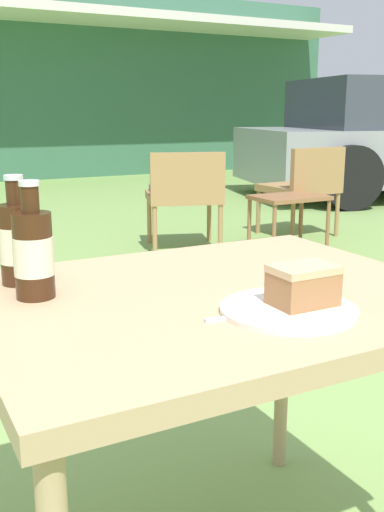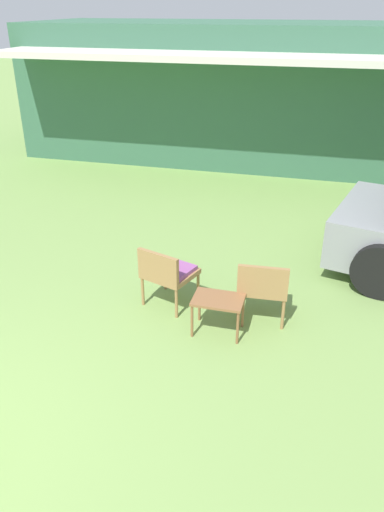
{
  "view_description": "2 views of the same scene",
  "coord_description": "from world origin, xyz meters",
  "px_view_note": "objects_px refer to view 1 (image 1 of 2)",
  "views": [
    {
      "loc": [
        -0.58,
        -0.99,
        1.06
      ],
      "look_at": [
        0.0,
        0.1,
        0.76
      ],
      "focal_mm": 42.0,
      "sensor_mm": 36.0,
      "label": 1
    },
    {
      "loc": [
        3.1,
        -1.83,
        3.28
      ],
      "look_at": [
        1.9,
        2.68,
        0.9
      ],
      "focal_mm": 35.0,
      "sensor_mm": 36.0,
      "label": 2
    }
  ],
  "objects_px": {
    "patio_table": "(215,322)",
    "cola_bottle_near": "(33,253)",
    "cola_bottle_far": "(18,242)",
    "cake_on_plate": "(296,297)",
    "garden_side_table": "(289,203)",
    "wicker_chair_plain": "(304,184)",
    "wicker_chair_cushioned": "(184,191)"
  },
  "relations": [
    {
      "from": "garden_side_table",
      "to": "cake_on_plate",
      "type": "distance_m",
      "value": 3.57
    },
    {
      "from": "wicker_chair_cushioned",
      "to": "cola_bottle_near",
      "type": "height_order",
      "value": "cola_bottle_near"
    },
    {
      "from": "garden_side_table",
      "to": "cake_on_plate",
      "type": "bearing_deg",
      "value": -126.82
    },
    {
      "from": "wicker_chair_cushioned",
      "to": "garden_side_table",
      "type": "distance_m",
      "value": 0.81
    },
    {
      "from": "garden_side_table",
      "to": "cola_bottle_far",
      "type": "xyz_separation_m",
      "value": [
        -2.53,
        -2.43,
        0.43
      ]
    },
    {
      "from": "garden_side_table",
      "to": "patio_table",
      "type": "xyz_separation_m",
      "value": [
        -2.2,
        -2.67,
        0.27
      ]
    },
    {
      "from": "wicker_chair_cushioned",
      "to": "wicker_chair_plain",
      "type": "height_order",
      "value": "same"
    },
    {
      "from": "patio_table",
      "to": "cola_bottle_near",
      "type": "bearing_deg",
      "value": 159.19
    },
    {
      "from": "wicker_chair_plain",
      "to": "patio_table",
      "type": "xyz_separation_m",
      "value": [
        -2.63,
        -3.04,
        0.19
      ]
    },
    {
      "from": "patio_table",
      "to": "cola_bottle_near",
      "type": "distance_m",
      "value": 0.38
    },
    {
      "from": "cake_on_plate",
      "to": "patio_table",
      "type": "bearing_deg",
      "value": 110.82
    },
    {
      "from": "cake_on_plate",
      "to": "cola_bottle_far",
      "type": "distance_m",
      "value": 0.58
    },
    {
      "from": "wicker_chair_plain",
      "to": "cake_on_plate",
      "type": "xyz_separation_m",
      "value": [
        -2.56,
        -3.22,
        0.28
      ]
    },
    {
      "from": "wicker_chair_plain",
      "to": "cake_on_plate",
      "type": "distance_m",
      "value": 4.12
    },
    {
      "from": "cola_bottle_near",
      "to": "cola_bottle_far",
      "type": "distance_m",
      "value": 0.11
    },
    {
      "from": "wicker_chair_plain",
      "to": "patio_table",
      "type": "height_order",
      "value": "wicker_chair_plain"
    },
    {
      "from": "wicker_chair_cushioned",
      "to": "wicker_chair_plain",
      "type": "distance_m",
      "value": 1.13
    },
    {
      "from": "patio_table",
      "to": "cola_bottle_near",
      "type": "xyz_separation_m",
      "value": [
        -0.33,
        0.12,
        0.16
      ]
    },
    {
      "from": "garden_side_table",
      "to": "patio_table",
      "type": "relative_size",
      "value": 0.59
    },
    {
      "from": "garden_side_table",
      "to": "cola_bottle_near",
      "type": "distance_m",
      "value": 3.61
    },
    {
      "from": "wicker_chair_plain",
      "to": "cake_on_plate",
      "type": "relative_size",
      "value": 3.1
    },
    {
      "from": "wicker_chair_cushioned",
      "to": "garden_side_table",
      "type": "height_order",
      "value": "wicker_chair_cushioned"
    },
    {
      "from": "cake_on_plate",
      "to": "cola_bottle_near",
      "type": "xyz_separation_m",
      "value": [
        -0.39,
        0.3,
        0.06
      ]
    },
    {
      "from": "wicker_chair_cushioned",
      "to": "garden_side_table",
      "type": "xyz_separation_m",
      "value": [
        0.7,
        -0.39,
        -0.08
      ]
    },
    {
      "from": "cola_bottle_far",
      "to": "cake_on_plate",
      "type": "bearing_deg",
      "value": -45.89
    },
    {
      "from": "wicker_chair_cushioned",
      "to": "wicker_chair_plain",
      "type": "bearing_deg",
      "value": -162.43
    },
    {
      "from": "patio_table",
      "to": "cola_bottle_far",
      "type": "xyz_separation_m",
      "value": [
        -0.33,
        0.24,
        0.16
      ]
    },
    {
      "from": "cola_bottle_near",
      "to": "cola_bottle_far",
      "type": "relative_size",
      "value": 1.0
    },
    {
      "from": "wicker_chair_plain",
      "to": "garden_side_table",
      "type": "height_order",
      "value": "wicker_chair_plain"
    },
    {
      "from": "wicker_chair_plain",
      "to": "patio_table",
      "type": "relative_size",
      "value": 0.81
    },
    {
      "from": "cake_on_plate",
      "to": "cola_bottle_far",
      "type": "relative_size",
      "value": 1.09
    },
    {
      "from": "garden_side_table",
      "to": "cola_bottle_far",
      "type": "bearing_deg",
      "value": -136.12
    }
  ]
}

